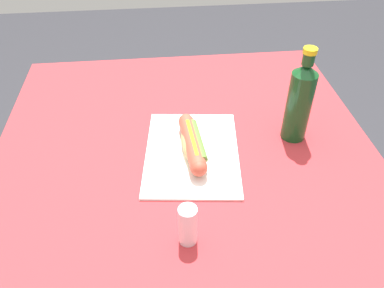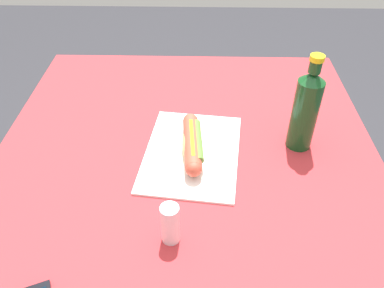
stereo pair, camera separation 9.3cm
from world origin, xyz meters
name	(u,v)px [view 1 (the left image)]	position (x,y,z in m)	size (l,w,h in m)	color
dining_table	(189,207)	(0.00, 0.00, 0.61)	(1.14, 0.94, 0.74)	brown
paper_wrapper	(192,152)	(-0.06, 0.01, 0.74)	(0.31, 0.22, 0.01)	white
hot_dog	(192,143)	(-0.06, 0.01, 0.77)	(0.22, 0.06, 0.05)	#DBB26B
soda_bottle	(300,101)	(-0.10, 0.28, 0.85)	(0.06, 0.06, 0.25)	#14471E
salt_shaker	(188,225)	(0.19, -0.02, 0.78)	(0.04, 0.04, 0.09)	silver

